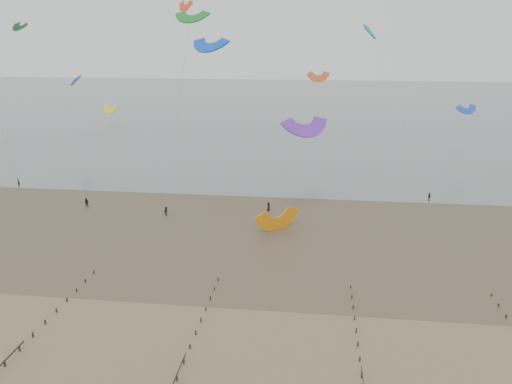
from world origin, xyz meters
TOP-DOWN VIEW (x-y plane):
  - ground at (0.00, 0.00)m, footprint 500.00×500.00m
  - sea_and_shore at (-4.08, 34.40)m, footprint 500.00×665.00m
  - kitesurfer_lead at (-49.18, 51.17)m, footprint 0.80×0.73m
  - kitesurfers at (24.96, 46.88)m, footprint 113.85×25.14m
  - grounded_kite at (10.57, 32.23)m, footprint 9.59×9.33m
  - kites_airborne at (-28.73, 86.83)m, footprint 218.78×116.84m

SIDE VIEW (x-z plane):
  - ground at x=0.00m, z-range 0.00..0.00m
  - grounded_kite at x=10.57m, z-range -2.08..2.08m
  - sea_and_shore at x=-4.08m, z-range -0.01..0.02m
  - kitesurfers at x=24.96m, z-range -0.05..1.82m
  - kitesurfer_lead at x=-49.18m, z-range 0.00..1.84m
  - kites_airborne at x=-28.73m, z-range -0.92..41.90m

